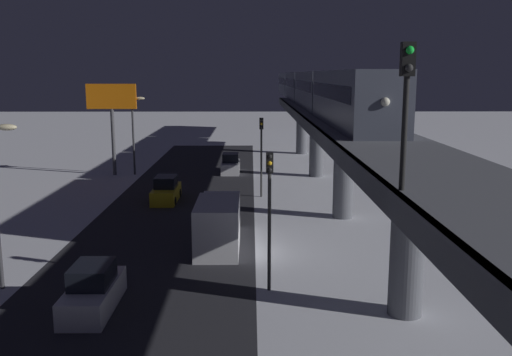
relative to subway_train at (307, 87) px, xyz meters
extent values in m
plane|color=white|center=(6.69, 33.79, -8.42)|extent=(240.00, 240.00, 0.00)
cube|color=#28282D|center=(11.63, 33.79, -8.41)|extent=(11.00, 95.55, 0.01)
cube|color=slate|center=(0.00, 33.79, -2.18)|extent=(5.00, 95.55, 0.80)
cube|color=#38383D|center=(2.38, 33.79, -2.18)|extent=(0.24, 93.64, 0.80)
cylinder|color=slate|center=(0.00, -6.02, -5.50)|extent=(1.40, 1.40, 5.84)
cylinder|color=slate|center=(0.00, 9.90, -5.50)|extent=(1.40, 1.40, 5.84)
cylinder|color=slate|center=(0.00, 25.83, -5.50)|extent=(1.40, 1.40, 5.84)
cylinder|color=slate|center=(0.00, 41.75, -5.50)|extent=(1.40, 1.40, 5.84)
cube|color=#4C5160|center=(0.00, 27.90, -0.08)|extent=(2.90, 18.00, 3.40)
cube|color=black|center=(0.00, 27.90, 0.33)|extent=(2.94, 16.20, 0.90)
cube|color=#4C5160|center=(0.00, 9.30, -0.08)|extent=(2.90, 18.00, 3.40)
cube|color=black|center=(0.00, 9.30, 0.33)|extent=(2.94, 16.20, 0.90)
cube|color=#4C5160|center=(0.00, -9.30, -0.08)|extent=(2.90, 18.00, 3.40)
cube|color=black|center=(0.00, -9.30, 0.33)|extent=(2.94, 16.20, 0.90)
cube|color=#4C5160|center=(0.00, -27.90, -0.08)|extent=(2.90, 18.00, 3.40)
cube|color=black|center=(0.00, -27.90, 0.33)|extent=(2.94, 16.20, 0.90)
sphere|color=white|center=(0.00, 36.95, 0.09)|extent=(0.44, 0.44, 0.44)
cylinder|color=black|center=(2.18, 48.34, -0.18)|extent=(0.16, 0.16, 3.20)
cube|color=black|center=(2.18, 48.34, 1.77)|extent=(0.36, 0.28, 0.90)
sphere|color=#19F23F|center=(2.18, 48.50, 2.00)|extent=(0.22, 0.22, 0.22)
sphere|color=#333333|center=(2.18, 48.50, 1.54)|extent=(0.22, 0.22, 0.22)
cube|color=gold|center=(13.03, 20.60, -7.87)|extent=(1.80, 4.79, 1.10)
cube|color=black|center=(13.03, 20.60, -6.88)|extent=(1.58, 2.30, 0.87)
cylinder|color=black|center=(12.18, 22.08, -8.10)|extent=(0.20, 0.64, 0.64)
cylinder|color=black|center=(13.89, 22.08, -8.10)|extent=(0.20, 0.64, 0.64)
cylinder|color=black|center=(12.18, 19.11, -8.10)|extent=(0.20, 0.64, 0.64)
cylinder|color=black|center=(13.89, 19.11, -8.10)|extent=(0.20, 0.64, 0.64)
cube|color=silver|center=(8.43, 7.81, -7.87)|extent=(1.80, 4.31, 1.10)
cube|color=black|center=(8.43, 7.81, -6.88)|extent=(1.58, 2.07, 0.87)
cube|color=silver|center=(13.03, 41.13, -7.87)|extent=(1.80, 4.58, 1.10)
cube|color=black|center=(13.03, 41.13, -6.88)|extent=(1.58, 2.20, 0.87)
cube|color=silver|center=(8.23, 29.35, -7.22)|extent=(2.30, 2.20, 2.40)
cube|color=silver|center=(8.23, 33.15, -7.02)|extent=(2.40, 5.00, 2.80)
cylinder|color=#2D2D2D|center=(5.53, 39.09, -5.67)|extent=(0.16, 0.16, 5.50)
cube|color=black|center=(5.53, 39.09, -2.47)|extent=(0.32, 0.32, 0.90)
sphere|color=black|center=(5.53, 39.27, -2.17)|extent=(0.20, 0.20, 0.20)
sphere|color=yellow|center=(5.53, 39.27, -2.47)|extent=(0.20, 0.20, 0.20)
sphere|color=black|center=(5.53, 39.27, -2.77)|extent=(0.20, 0.20, 0.20)
cylinder|color=#2D2D2D|center=(5.53, 19.16, -5.67)|extent=(0.16, 0.16, 5.50)
cube|color=black|center=(5.53, 19.16, -2.47)|extent=(0.32, 0.32, 0.90)
sphere|color=black|center=(5.53, 19.34, -2.17)|extent=(0.20, 0.20, 0.20)
sphere|color=yellow|center=(5.53, 19.34, -2.47)|extent=(0.20, 0.20, 0.20)
sphere|color=black|center=(5.53, 19.34, -2.77)|extent=(0.20, 0.20, 0.20)
cylinder|color=#4C4C51|center=(19.87, 8.96, -5.17)|extent=(0.36, 0.36, 6.50)
cube|color=orange|center=(19.87, 8.96, -0.72)|extent=(4.80, 0.30, 2.40)
ellipsoid|color=#F4E5B2|center=(17.13, 38.79, -0.92)|extent=(0.90, 0.44, 0.30)
cylinder|color=#38383D|center=(17.93, 8.79, -4.67)|extent=(0.20, 0.20, 7.50)
ellipsoid|color=#F4E5B2|center=(17.13, 8.79, -0.92)|extent=(0.90, 0.44, 0.30)
camera|label=1|loc=(6.35, 63.41, 1.37)|focal=39.11mm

